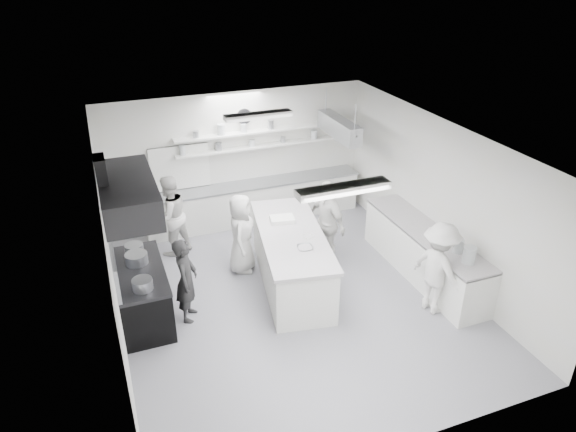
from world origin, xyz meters
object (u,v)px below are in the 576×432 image
object	(u,v)px
stove	(143,295)
right_counter	(424,254)
prep_island	(291,260)
back_counter	(255,202)
cook_back	(170,216)
cook_stove	(186,280)

from	to	relation	value
stove	right_counter	xyz separation A→B (m)	(5.25, -0.60, 0.02)
right_counter	prep_island	size ratio (longest dim) A/B	1.16
right_counter	stove	bearing A→B (deg)	173.48
right_counter	prep_island	distance (m)	2.58
back_counter	cook_back	distance (m)	2.25
cook_stove	cook_back	bearing A→B (deg)	18.91
cook_stove	cook_back	size ratio (longest dim) A/B	0.89
right_counter	prep_island	bearing A→B (deg)	165.73
prep_island	back_counter	bearing A→B (deg)	96.83
prep_island	stove	bearing A→B (deg)	-169.29
stove	cook_stove	distance (m)	0.84
right_counter	prep_island	world-z (taller)	prep_island
stove	cook_back	xyz separation A→B (m)	(0.84, 2.00, 0.41)
right_counter	cook_back	world-z (taller)	cook_back
back_counter	prep_island	distance (m)	2.77
prep_island	cook_back	size ratio (longest dim) A/B	1.65
cook_stove	cook_back	xyz separation A→B (m)	(0.12, 2.30, 0.09)
stove	back_counter	size ratio (longest dim) A/B	0.36
cook_stove	right_counter	bearing A→B (deg)	-71.89
stove	right_counter	size ratio (longest dim) A/B	0.55
right_counter	cook_stove	xyz separation A→B (m)	(-4.53, 0.30, 0.30)
back_counter	cook_back	xyz separation A→B (m)	(-2.06, -0.80, 0.40)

